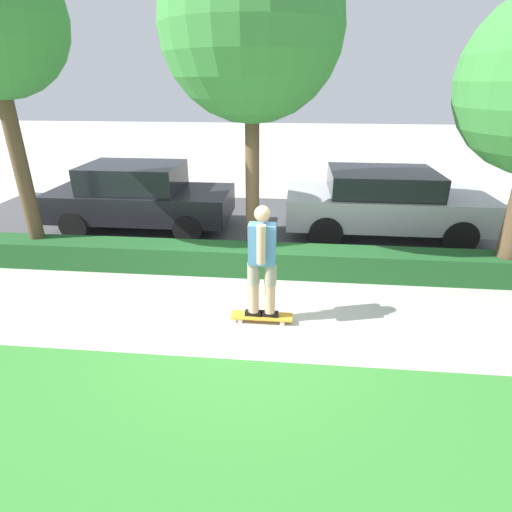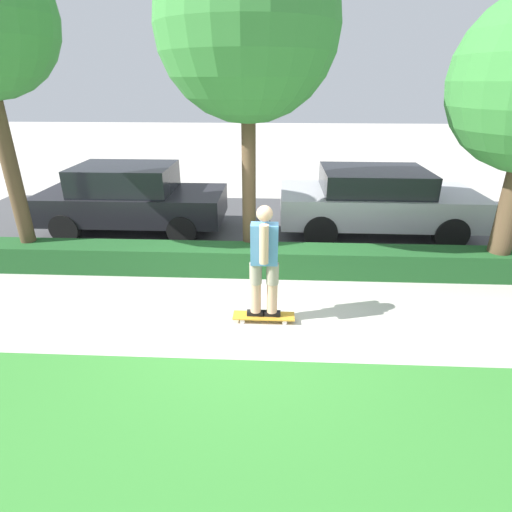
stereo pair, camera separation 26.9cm
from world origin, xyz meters
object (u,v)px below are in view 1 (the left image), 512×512
at_px(skater_person, 262,260).
at_px(tree_mid, 252,27).
at_px(parked_car_middle, 384,202).
at_px(skateboard, 262,316).
at_px(parked_car_front, 140,196).

relative_size(skater_person, tree_mid, 0.31).
height_order(skater_person, parked_car_middle, skater_person).
relative_size(skateboard, skater_person, 0.54).
bearing_deg(parked_car_front, skater_person, -49.98).
xyz_separation_m(tree_mid, parked_car_front, (-2.87, 1.79, -3.26)).
distance_m(skater_person, parked_car_front, 4.97).
distance_m(tree_mid, parked_car_middle, 4.67).
bearing_deg(skater_person, tree_mid, 99.69).
distance_m(skateboard, parked_car_middle, 4.62).
bearing_deg(skater_person, skateboard, 171.47).
xyz_separation_m(parked_car_front, parked_car_middle, (5.65, 0.07, 0.01)).
xyz_separation_m(skateboard, parked_car_front, (-3.21, 3.78, 0.73)).
height_order(skater_person, parked_car_front, skater_person).
xyz_separation_m(skater_person, tree_mid, (-0.34, 2.00, 3.07)).
height_order(skater_person, tree_mid, tree_mid).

